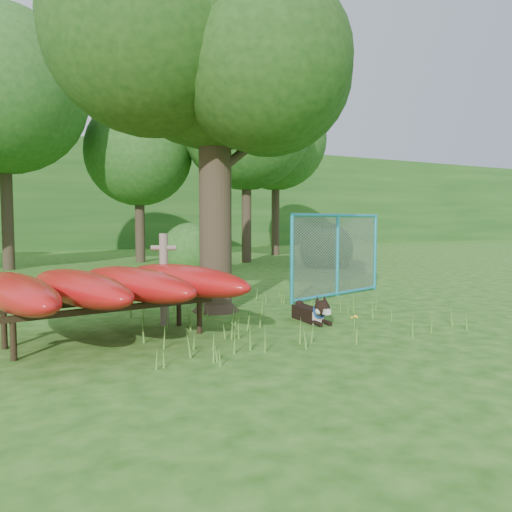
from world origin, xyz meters
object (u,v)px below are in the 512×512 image
oak_tree (212,38)px  husky_dog (313,312)px  kayak_rack (107,286)px  fence_section (337,255)px

oak_tree → husky_dog: size_ratio=6.85×
kayak_rack → fence_section: size_ratio=1.20×
kayak_rack → fence_section: 5.29m
husky_dog → kayak_rack: bearing=178.8°
oak_tree → husky_dog: 4.82m
oak_tree → fence_section: 4.77m
kayak_rack → husky_dog: kayak_rack is taller
oak_tree → husky_dog: (0.96, -1.63, -4.43)m
oak_tree → kayak_rack: size_ratio=2.02×
oak_tree → fence_section: bearing=7.4°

